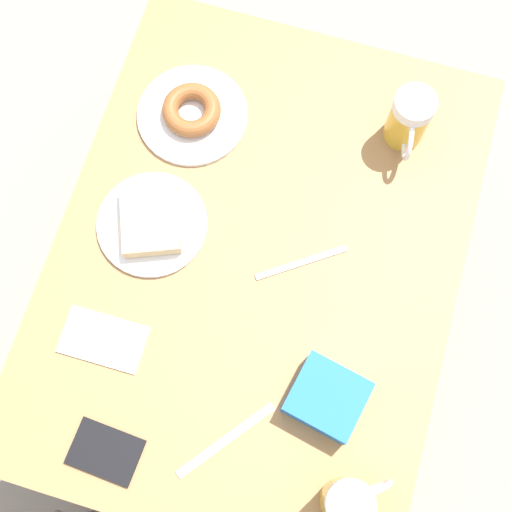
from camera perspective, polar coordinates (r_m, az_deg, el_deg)
ground_plane at (r=2.12m, az=-0.00°, el=-5.76°), size 8.00×8.00×0.00m
table at (r=1.46m, az=-0.00°, el=-0.90°), size 0.79×1.06×0.73m
plate_with_cake at (r=1.42m, az=-8.37°, el=2.69°), size 0.22×0.22×0.05m
plate_with_donut at (r=1.51m, az=-5.14°, el=11.36°), size 0.23×0.23×0.04m
beer_mug_left at (r=1.29m, az=7.38°, el=-18.93°), size 0.11×0.10×0.14m
beer_mug_center at (r=1.47m, az=12.13°, el=10.62°), size 0.08×0.13×0.14m
napkin_folded at (r=1.40m, az=-12.12°, el=-6.56°), size 0.16×0.09×0.00m
fork at (r=1.40m, az=3.64°, el=-0.54°), size 0.16×0.12×0.00m
knife at (r=1.35m, az=-2.40°, el=-14.50°), size 0.14×0.18×0.00m
passport_near_edge at (r=1.37m, az=-11.95°, el=-15.07°), size 0.13×0.10×0.01m
blue_pouch at (r=1.33m, az=5.71°, el=-11.22°), size 0.15×0.14×0.06m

